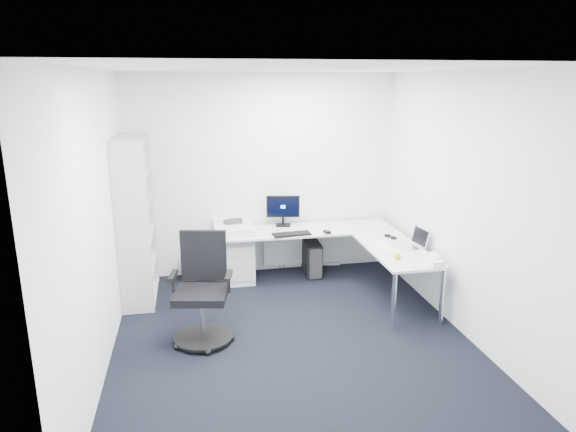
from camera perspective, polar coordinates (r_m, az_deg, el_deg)
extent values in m
plane|color=black|center=(5.43, 0.55, -13.72)|extent=(4.20, 4.20, 0.00)
plane|color=white|center=(4.76, 0.64, 16.10)|extent=(4.20, 4.20, 0.00)
cube|color=white|center=(6.95, -2.86, 4.53)|extent=(3.60, 0.02, 2.70)
cube|color=white|center=(3.01, 8.68, -9.86)|extent=(3.60, 0.02, 2.70)
cube|color=white|center=(4.91, -20.48, -0.83)|extent=(0.02, 4.20, 2.70)
cube|color=white|center=(5.56, 19.09, 1.07)|extent=(0.02, 4.20, 2.70)
cube|color=silver|center=(6.88, -6.05, -3.96)|extent=(0.50, 0.62, 0.77)
cube|color=black|center=(7.07, 2.65, -4.71)|extent=(0.23, 0.48, 0.46)
cube|color=beige|center=(7.03, -10.76, -5.45)|extent=(0.22, 0.41, 0.37)
cube|color=white|center=(7.50, 4.38, -5.26)|extent=(0.37, 0.11, 0.04)
cube|color=black|center=(6.57, 0.40, -2.02)|extent=(0.50, 0.22, 0.02)
cube|color=black|center=(6.66, 4.36, -1.77)|extent=(0.09, 0.12, 0.03)
cube|color=white|center=(6.18, 10.81, -3.45)|extent=(0.13, 0.45, 0.02)
sphere|color=orange|center=(5.82, 12.06, -4.38)|extent=(0.07, 0.07, 0.07)
cube|color=white|center=(5.70, 15.99, -4.97)|extent=(0.15, 0.26, 0.09)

